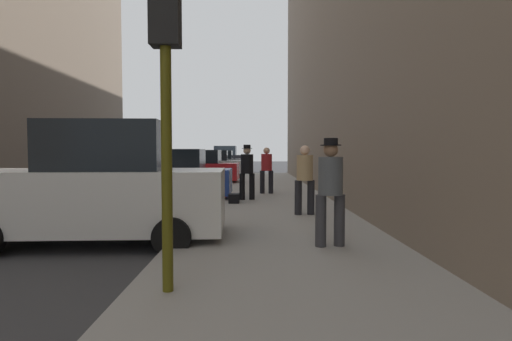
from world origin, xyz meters
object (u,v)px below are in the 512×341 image
object	(u,v)px
parked_blue_sedan	(171,177)
parked_black_suv	(224,158)
parked_red_hatchback	(198,168)
traffic_light	(166,55)
duffel_bag	(234,198)
pedestrian_with_fedora	(247,169)
pedestrian_with_beanie	(330,186)
pedestrian_in_red_jacket	(267,168)
parked_silver_sedan	(211,164)
parked_gray_coupe	(219,162)
parked_white_van	(100,188)
fire_hydrant	(223,187)
pedestrian_in_tan_coat	(305,176)

from	to	relation	value
parked_blue_sedan	parked_black_suv	distance (m)	25.18
parked_red_hatchback	traffic_light	world-z (taller)	traffic_light
duffel_bag	parked_blue_sedan	bearing A→B (deg)	145.51
pedestrian_with_fedora	pedestrian_with_beanie	bearing A→B (deg)	-77.11
parked_red_hatchback	pedestrian_in_red_jacket	distance (m)	6.67
parked_silver_sedan	parked_gray_coupe	bearing A→B (deg)	90.00
parked_silver_sedan	traffic_light	distance (m)	22.46
parked_black_suv	pedestrian_with_fedora	xyz separation A→B (m)	(2.62, -25.92, 0.10)
parked_silver_sedan	pedestrian_with_beanie	bearing A→B (deg)	-78.61
parked_black_suv	traffic_light	xyz separation A→B (m)	(1.85, -34.37, 1.73)
pedestrian_with_beanie	duffel_bag	xyz separation A→B (m)	(-1.84, 5.57, -0.85)
parked_white_van	parked_red_hatchback	bearing A→B (deg)	90.00
parked_red_hatchback	parked_silver_sedan	world-z (taller)	same
duffel_bag	pedestrian_in_red_jacket	bearing A→B (deg)	68.33
parked_blue_sedan	pedestrian_with_beanie	world-z (taller)	pedestrian_with_beanie
traffic_light	duffel_bag	bearing A→B (deg)	87.17
parked_red_hatchback	pedestrian_with_beanie	size ratio (longest dim) A/B	2.40
fire_hydrant	duffel_bag	bearing A→B (deg)	-73.06
parked_red_hatchback	traffic_light	xyz separation A→B (m)	(1.85, -16.17, 1.91)
parked_gray_coupe	pedestrian_in_red_jacket	world-z (taller)	pedestrian_in_red_jacket
pedestrian_with_fedora	pedestrian_in_tan_coat	distance (m)	3.39
pedestrian_with_beanie	pedestrian_with_fedora	bearing A→B (deg)	102.89
parked_silver_sedan	pedestrian_with_beanie	xyz separation A→B (m)	(4.07, -20.22, 0.29)
parked_red_hatchback	pedestrian_with_fedora	bearing A→B (deg)	-71.26
parked_red_hatchback	fire_hydrant	xyz separation A→B (m)	(1.80, -7.11, -0.35)
pedestrian_with_fedora	duffel_bag	size ratio (longest dim) A/B	4.04
pedestrian_in_tan_coat	pedestrian_with_beanie	bearing A→B (deg)	-90.17
parked_blue_sedan	pedestrian_with_fedora	size ratio (longest dim) A/B	2.37
parked_gray_coupe	pedestrian_in_tan_coat	xyz separation A→B (m)	(4.08, -23.09, 0.26)
parked_black_suv	fire_hydrant	distance (m)	25.38
parked_blue_sedan	pedestrian_with_fedora	world-z (taller)	pedestrian_with_fedora
traffic_light	pedestrian_in_red_jacket	xyz separation A→B (m)	(1.46, 10.39, -1.65)
traffic_light	parked_black_suv	bearing A→B (deg)	93.09
parked_white_van	fire_hydrant	distance (m)	6.43
pedestrian_with_beanie	pedestrian_in_tan_coat	size ratio (longest dim) A/B	1.04
pedestrian_with_fedora	pedestrian_in_tan_coat	world-z (taller)	pedestrian_with_fedora
parked_red_hatchback	pedestrian_in_red_jacket	bearing A→B (deg)	-60.15
parked_red_hatchback	duffel_bag	bearing A→B (deg)	-75.31
parked_white_van	parked_gray_coupe	world-z (taller)	parked_white_van
parked_white_van	pedestrian_with_beanie	world-z (taller)	parked_white_van
parked_black_suv	pedestrian_in_red_jacket	distance (m)	24.21
parked_white_van	pedestrian_in_tan_coat	world-z (taller)	parked_white_van
parked_gray_coupe	pedestrian_with_fedora	size ratio (longest dim) A/B	2.39
parked_silver_sedan	pedestrian_in_red_jacket	xyz separation A→B (m)	(3.32, -11.92, 0.26)
parked_white_van	pedestrian_in_red_jacket	distance (m)	8.18
pedestrian_in_tan_coat	pedestrian_in_red_jacket	bearing A→B (deg)	98.72
parked_white_van	parked_black_suv	world-z (taller)	same
parked_red_hatchback	pedestrian_with_beanie	xyz separation A→B (m)	(4.07, -14.08, 0.29)
pedestrian_with_beanie	pedestrian_in_red_jacket	xyz separation A→B (m)	(-0.76, 8.30, -0.03)
parked_white_van	pedestrian_in_tan_coat	size ratio (longest dim) A/B	2.73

